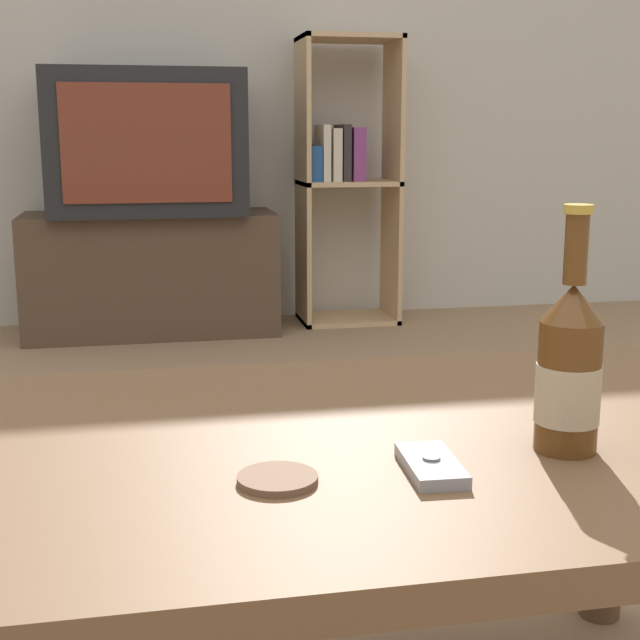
{
  "coord_description": "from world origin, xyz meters",
  "views": [
    {
      "loc": [
        -0.16,
        -0.99,
        0.82
      ],
      "look_at": [
        0.08,
        0.2,
        0.57
      ],
      "focal_mm": 50.0,
      "sensor_mm": 36.0,
      "label": 1
    }
  ],
  "objects_px": {
    "television": "(146,143)",
    "beer_bottle": "(569,370)",
    "cell_phone": "(431,465)",
    "bookshelf": "(345,175)",
    "tv_stand": "(151,273)"
  },
  "relations": [
    {
      "from": "bookshelf",
      "to": "cell_phone",
      "type": "distance_m",
      "value": 3.0
    },
    {
      "from": "television",
      "to": "beer_bottle",
      "type": "xyz_separation_m",
      "value": [
        0.43,
        -2.83,
        -0.22
      ]
    },
    {
      "from": "bookshelf",
      "to": "beer_bottle",
      "type": "distance_m",
      "value": 2.94
    },
    {
      "from": "television",
      "to": "cell_phone",
      "type": "xyz_separation_m",
      "value": [
        0.26,
        -2.87,
        -0.31
      ]
    },
    {
      "from": "television",
      "to": "bookshelf",
      "type": "xyz_separation_m",
      "value": [
        0.84,
        0.07,
        -0.14
      ]
    },
    {
      "from": "television",
      "to": "beer_bottle",
      "type": "distance_m",
      "value": 2.88
    },
    {
      "from": "tv_stand",
      "to": "beer_bottle",
      "type": "distance_m",
      "value": 2.89
    },
    {
      "from": "tv_stand",
      "to": "bookshelf",
      "type": "xyz_separation_m",
      "value": [
        0.84,
        0.07,
        0.4
      ]
    },
    {
      "from": "bookshelf",
      "to": "tv_stand",
      "type": "bearing_deg",
      "value": -175.36
    },
    {
      "from": "bookshelf",
      "to": "cell_phone",
      "type": "height_order",
      "value": "bookshelf"
    },
    {
      "from": "television",
      "to": "cell_phone",
      "type": "distance_m",
      "value": 2.9
    },
    {
      "from": "television",
      "to": "bookshelf",
      "type": "height_order",
      "value": "bookshelf"
    },
    {
      "from": "television",
      "to": "bookshelf",
      "type": "bearing_deg",
      "value": 4.91
    },
    {
      "from": "tv_stand",
      "to": "television",
      "type": "relative_size",
      "value": 1.33
    },
    {
      "from": "beer_bottle",
      "to": "cell_phone",
      "type": "xyz_separation_m",
      "value": [
        -0.17,
        -0.03,
        -0.09
      ]
    }
  ]
}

